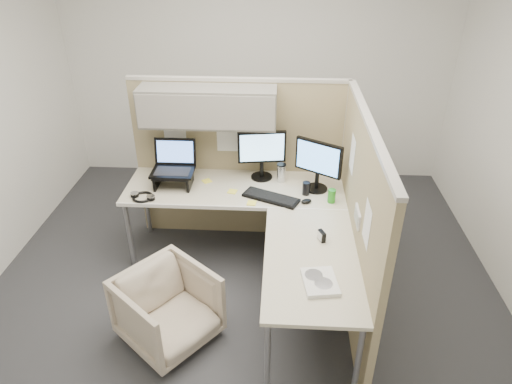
# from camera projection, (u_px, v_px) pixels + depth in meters

# --- Properties ---
(ground) EXTENTS (4.50, 4.50, 0.00)m
(ground) POSITION_uv_depth(u_px,v_px,m) (243.00, 288.00, 4.05)
(ground) COLOR #2C2C30
(ground) RESTS_ON ground
(partition_back) EXTENTS (2.00, 0.36, 1.63)m
(partition_back) POSITION_uv_depth(u_px,v_px,m) (226.00, 137.00, 4.22)
(partition_back) COLOR #9D8D66
(partition_back) RESTS_ON ground
(partition_right) EXTENTS (0.07, 2.03, 1.63)m
(partition_right) POSITION_uv_depth(u_px,v_px,m) (356.00, 219.00, 3.53)
(partition_right) COLOR #9D8D66
(partition_right) RESTS_ON ground
(desk) EXTENTS (2.00, 1.98, 0.73)m
(desk) POSITION_uv_depth(u_px,v_px,m) (258.00, 216.00, 3.80)
(desk) COLOR beige
(desk) RESTS_ON ground
(office_chair) EXTENTS (0.85, 0.86, 0.65)m
(office_chair) POSITION_uv_depth(u_px,v_px,m) (168.00, 306.00, 3.41)
(office_chair) COLOR beige
(office_chair) RESTS_ON ground
(monitor_left) EXTENTS (0.44, 0.20, 0.47)m
(monitor_left) POSITION_uv_depth(u_px,v_px,m) (262.00, 151.00, 4.16)
(monitor_left) COLOR black
(monitor_left) RESTS_ON desk
(monitor_right) EXTENTS (0.39, 0.26, 0.47)m
(monitor_right) POSITION_uv_depth(u_px,v_px,m) (318.00, 162.00, 3.97)
(monitor_right) COLOR black
(monitor_right) RESTS_ON desk
(laptop_station) EXTENTS (0.38, 0.33, 0.40)m
(laptop_station) POSITION_uv_depth(u_px,v_px,m) (174.00, 169.00, 4.12)
(laptop_station) COLOR black
(laptop_station) RESTS_ON desk
(keyboard) EXTENTS (0.52, 0.35, 0.02)m
(keyboard) POSITION_uv_depth(u_px,v_px,m) (271.00, 198.00, 3.96)
(keyboard) COLOR black
(keyboard) RESTS_ON desk
(mouse) EXTENTS (0.11, 0.09, 0.03)m
(mouse) POSITION_uv_depth(u_px,v_px,m) (306.00, 201.00, 3.90)
(mouse) COLOR black
(mouse) RESTS_ON desk
(travel_mug) EXTENTS (0.08, 0.08, 0.18)m
(travel_mug) POSITION_uv_depth(u_px,v_px,m) (281.00, 173.00, 4.20)
(travel_mug) COLOR silver
(travel_mug) RESTS_ON desk
(soda_can_green) EXTENTS (0.07, 0.07, 0.12)m
(soda_can_green) POSITION_uv_depth(u_px,v_px,m) (332.00, 196.00, 3.89)
(soda_can_green) COLOR #268C1E
(soda_can_green) RESTS_ON desk
(soda_can_silver) EXTENTS (0.07, 0.07, 0.12)m
(soda_can_silver) POSITION_uv_depth(u_px,v_px,m) (306.00, 188.00, 4.00)
(soda_can_silver) COLOR black
(soda_can_silver) RESTS_ON desk
(sticky_note_d) EXTENTS (0.09, 0.09, 0.01)m
(sticky_note_d) POSITION_uv_depth(u_px,v_px,m) (232.00, 191.00, 4.07)
(sticky_note_d) COLOR #FAEE41
(sticky_note_d) RESTS_ON desk
(sticky_note_c) EXTENTS (0.11, 0.11, 0.01)m
(sticky_note_c) POSITION_uv_depth(u_px,v_px,m) (207.00, 181.00, 4.24)
(sticky_note_c) COLOR #FAEE41
(sticky_note_c) RESTS_ON desk
(sticky_note_b) EXTENTS (0.08, 0.08, 0.01)m
(sticky_note_b) POSITION_uv_depth(u_px,v_px,m) (252.00, 203.00, 3.90)
(sticky_note_b) COLOR #FAEE41
(sticky_note_b) RESTS_ON desk
(headphones) EXTENTS (0.23, 0.23, 0.03)m
(headphones) POSITION_uv_depth(u_px,v_px,m) (143.00, 197.00, 3.97)
(headphones) COLOR black
(headphones) RESTS_ON desk
(paper_stack) EXTENTS (0.26, 0.31, 0.03)m
(paper_stack) POSITION_uv_depth(u_px,v_px,m) (320.00, 282.00, 3.02)
(paper_stack) COLOR white
(paper_stack) RESTS_ON desk
(desk_clock) EXTENTS (0.06, 0.09, 0.08)m
(desk_clock) POSITION_uv_depth(u_px,v_px,m) (322.00, 236.00, 3.42)
(desk_clock) COLOR black
(desk_clock) RESTS_ON desk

